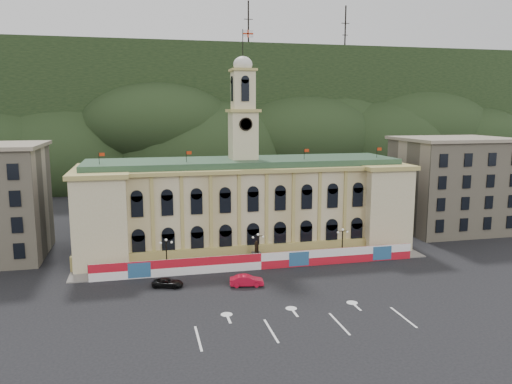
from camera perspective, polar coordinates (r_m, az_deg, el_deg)
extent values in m
plane|color=black|center=(63.09, 3.90, -12.96)|extent=(260.00, 260.00, 0.00)
cube|color=black|center=(186.54, -7.94, 8.70)|extent=(230.00, 70.00, 44.00)
cube|color=#595651|center=(173.90, 4.43, 11.35)|extent=(22.00, 8.00, 14.00)
cube|color=#595651|center=(166.58, -24.12, 9.28)|extent=(16.00, 7.00, 10.00)
cylinder|color=black|center=(176.69, -0.88, 17.86)|extent=(0.50, 0.50, 20.00)
cylinder|color=black|center=(187.24, 10.15, 17.24)|extent=(0.50, 0.50, 20.00)
cube|color=beige|center=(87.17, -1.45, -1.84)|extent=(55.00, 15.00, 14.00)
cube|color=tan|center=(81.14, -0.30, -6.90)|extent=(56.00, 0.80, 2.40)
cube|color=tan|center=(86.05, -1.47, 2.94)|extent=(56.20, 16.20, 0.60)
cube|color=#305037|center=(85.97, -1.47, 3.40)|extent=(53.00, 13.00, 1.20)
cube|color=beige|center=(84.67, -17.09, -2.59)|extent=(8.00, 17.00, 14.00)
cube|color=beige|center=(93.81, 12.88, -1.27)|extent=(8.00, 17.00, 14.00)
cube|color=beige|center=(85.62, -1.48, 6.46)|extent=(4.40, 4.40, 8.00)
cube|color=tan|center=(85.50, -1.49, 9.28)|extent=(5.20, 5.20, 0.50)
cube|color=beige|center=(85.56, -1.50, 11.49)|extent=(3.60, 3.60, 6.50)
cube|color=tan|center=(85.75, -1.51, 13.76)|extent=(4.20, 4.20, 0.40)
cylinder|color=black|center=(83.29, -1.16, 7.76)|extent=(2.20, 0.20, 2.20)
ellipsoid|color=silver|center=(85.83, -1.52, 14.36)|extent=(3.20, 3.20, 2.72)
cylinder|color=black|center=(86.16, -1.53, 16.48)|extent=(0.12, 0.12, 5.00)
cube|color=white|center=(86.59, -0.92, 17.64)|extent=(1.80, 0.04, 1.20)
cube|color=red|center=(86.56, -0.91, 17.65)|extent=(1.80, 0.02, 0.22)
cube|color=red|center=(86.56, -0.91, 17.65)|extent=(0.22, 0.02, 1.20)
cube|color=tan|center=(106.71, 21.43, 0.67)|extent=(20.00, 16.00, 18.00)
cube|color=gray|center=(105.81, 21.73, 5.66)|extent=(21.00, 17.00, 0.60)
cube|color=red|center=(76.28, 0.58, -7.94)|extent=(50.00, 0.25, 2.50)
cube|color=#285987|center=(74.15, -13.19, -8.71)|extent=(3.20, 0.05, 2.20)
cube|color=#285987|center=(77.74, 4.94, -7.64)|extent=(3.20, 0.05, 2.20)
cube|color=#285987|center=(83.03, 14.23, -6.79)|extent=(3.20, 0.05, 2.20)
cube|color=slate|center=(79.18, 0.10, -8.17)|extent=(56.00, 5.50, 0.16)
cube|color=#595651|center=(79.17, 0.06, -7.55)|extent=(1.40, 1.40, 1.80)
cylinder|color=black|center=(78.70, 0.06, -6.36)|extent=(0.60, 0.60, 1.60)
sphere|color=black|center=(78.46, 0.06, -5.73)|extent=(0.44, 0.44, 0.44)
cylinder|color=black|center=(76.60, -10.14, -8.88)|extent=(0.44, 0.44, 0.30)
cylinder|color=black|center=(75.93, -10.19, -7.26)|extent=(0.18, 0.18, 4.80)
cube|color=black|center=(75.31, -10.24, -5.59)|extent=(1.60, 0.08, 0.08)
sphere|color=silver|center=(75.32, -10.85, -5.72)|extent=(0.36, 0.36, 0.36)
sphere|color=silver|center=(75.39, -9.62, -5.67)|extent=(0.36, 0.36, 0.36)
sphere|color=silver|center=(75.24, -10.24, -5.40)|extent=(0.40, 0.40, 0.40)
cylinder|color=black|center=(78.47, 0.23, -8.28)|extent=(0.44, 0.44, 0.30)
cylinder|color=black|center=(77.81, 0.23, -6.70)|extent=(0.18, 0.18, 4.80)
cube|color=black|center=(77.21, 0.23, -5.06)|extent=(1.60, 0.08, 0.08)
sphere|color=silver|center=(77.07, -0.35, -5.20)|extent=(0.36, 0.36, 0.36)
sphere|color=silver|center=(77.43, 0.81, -5.13)|extent=(0.36, 0.36, 0.36)
sphere|color=silver|center=(77.15, 0.23, -4.88)|extent=(0.40, 0.40, 0.40)
cylinder|color=black|center=(82.70, 9.79, -7.49)|extent=(0.44, 0.44, 0.30)
cylinder|color=black|center=(82.08, 9.83, -5.99)|extent=(0.18, 0.18, 4.80)
cube|color=black|center=(81.51, 9.88, -4.43)|extent=(1.60, 0.08, 0.08)
sphere|color=silver|center=(81.24, 9.35, -4.57)|extent=(0.36, 0.36, 0.36)
sphere|color=silver|center=(81.85, 10.39, -4.49)|extent=(0.36, 0.36, 0.36)
sphere|color=silver|center=(81.45, 9.88, -4.25)|extent=(0.40, 0.40, 0.40)
imported|color=red|center=(69.57, -1.07, -10.09)|extent=(3.10, 5.17, 1.53)
imported|color=black|center=(70.32, -10.04, -10.18)|extent=(4.51, 5.42, 1.18)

